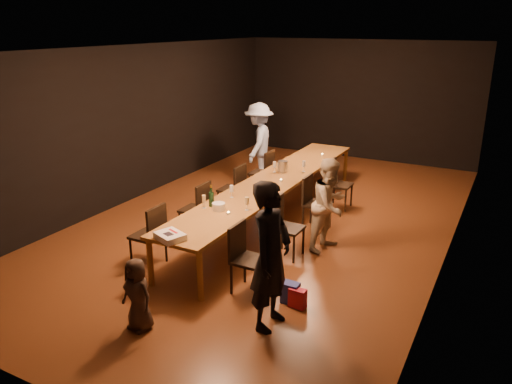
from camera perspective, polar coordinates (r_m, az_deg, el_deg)
The scene contains 30 objects.
ground at distance 9.05m, azimuth 1.86°, elevation -3.20°, with size 10.00×10.00×0.00m, color #462911.
room_shell at distance 8.49m, azimuth 2.01°, elevation 9.90°, with size 6.04×10.04×3.02m.
table at distance 8.81m, azimuth 1.91°, elevation 1.03°, with size 0.90×6.00×0.75m.
chair_right_0 at distance 6.56m, azimuth -0.69°, elevation -7.70°, with size 0.42×0.42×0.93m, color black, non-canonical shape.
chair_right_1 at distance 7.54m, azimuth 3.69°, elevation -4.08°, with size 0.42×0.42×0.93m, color black, non-canonical shape.
chair_right_2 at distance 8.57m, azimuth 7.00°, elevation -1.29°, with size 0.42×0.42×0.93m, color black, non-canonical shape.
chair_right_3 at distance 9.64m, azimuth 9.59°, elevation 0.89°, with size 0.42×0.42×0.93m, color black, non-canonical shape.
chair_left_0 at distance 7.45m, azimuth -12.30°, elevation -4.79°, with size 0.42×0.42×0.93m, color black, non-canonical shape.
chair_left_1 at distance 8.32m, azimuth -7.04°, elevation -1.92°, with size 0.42×0.42×0.93m, color black, non-canonical shape.
chair_left_2 at distance 9.27m, azimuth -2.83°, elevation 0.39°, with size 0.42×0.42×0.93m, color black, non-canonical shape.
chair_left_3 at distance 10.27m, azimuth 0.58°, elevation 2.27°, with size 0.42×0.42×0.93m, color black, non-canonical shape.
woman_birthday at distance 5.68m, azimuth 1.70°, elevation -7.33°, with size 0.65×0.43×1.78m, color black.
woman_tan at distance 7.76m, azimuth 8.43°, elevation -1.44°, with size 0.71×0.56×1.47m, color beige.
man_blue at distance 11.07m, azimuth 0.31°, elevation 5.69°, with size 1.13×0.65×1.75m, color #95B3E6.
child at distance 5.99m, azimuth -13.40°, elevation -11.31°, with size 0.43×0.28×0.88m, color #38281F.
gift_bag_red at distance 6.39m, azimuth 4.77°, elevation -11.99°, with size 0.22×0.12×0.25m, color #BE1C38.
gift_bag_blue at distance 6.47m, azimuth 3.93°, elevation -11.41°, with size 0.22×0.15×0.28m, color #233299.
birthday_cake at distance 6.52m, azimuth -9.81°, elevation -5.00°, with size 0.44×0.40×0.09m.
plate_stack at distance 7.41m, azimuth -4.29°, elevation -1.67°, with size 0.20×0.20×0.11m, color white.
champagne_bottle at distance 7.53m, azimuth -5.13°, elevation -0.43°, with size 0.08×0.08×0.34m, color black, non-canonical shape.
ice_bucket at distance 9.30m, azimuth 3.06°, elevation 2.95°, with size 0.19×0.19×0.21m, color #B7B6BB.
wineglass_0 at distance 7.49m, azimuth -5.97°, elevation -1.11°, with size 0.06×0.06×0.21m, color beige, non-canonical shape.
wineglass_1 at distance 7.37m, azimuth -1.05°, elevation -1.35°, with size 0.06×0.06×0.21m, color beige, non-canonical shape.
wineglass_2 at distance 7.91m, azimuth -2.81°, elevation 0.07°, with size 0.06×0.06×0.21m, color silver, non-canonical shape.
wineglass_3 at distance 8.01m, azimuth 1.15°, elevation 0.33°, with size 0.06×0.06×0.21m, color beige, non-canonical shape.
wineglass_4 at distance 9.25m, azimuth 2.13°, elevation 2.88°, with size 0.06×0.06×0.21m, color silver, non-canonical shape.
wineglass_5 at distance 9.33m, azimuth 5.48°, elevation 2.94°, with size 0.06×0.06×0.21m, color silver, non-canonical shape.
tealight_near at distance 7.26m, azimuth -3.17°, elevation -2.43°, with size 0.05×0.05×0.03m, color #B2B7B2.
tealight_mid at distance 8.76m, azimuth 2.88°, elevation 1.34°, with size 0.05×0.05×0.03m, color #B2B7B2.
tealight_far at distance 10.55m, azimuth 7.57°, elevation 4.25°, with size 0.05×0.05×0.03m, color #B2B7B2.
Camera 1 is at (3.67, -7.55, 3.40)m, focal length 35.00 mm.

